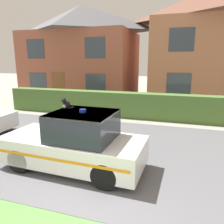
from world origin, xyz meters
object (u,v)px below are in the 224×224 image
Objects in this scene: police_car at (76,143)px; cat at (66,104)px; house_left at (82,52)px; house_right at (218,45)px.

police_car is 1.08m from cat.
house_left reaches higher than police_car.
house_right is (4.68, 11.44, 3.16)m from police_car.
house_right is at bearing 164.86° from cat.
house_left reaches higher than cat.
police_car is 0.44× the size of house_right.
cat is at bearing -66.82° from house_left.
house_right is at bearing 1.50° from house_left.
police_car is 0.46× the size of house_left.
cat is 12.38m from house_left.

